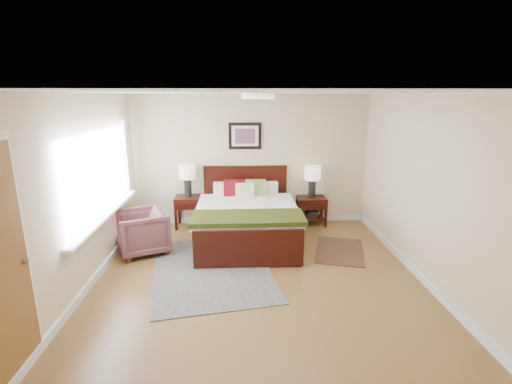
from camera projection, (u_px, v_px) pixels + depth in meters
floor at (258, 281)px, 5.06m from camera, size 5.00×5.00×0.00m
back_wall at (251, 160)px, 7.16m from camera, size 4.50×0.04×2.50m
front_wall at (280, 294)px, 2.33m from camera, size 4.50×0.04×2.50m
left_wall at (79, 195)px, 4.64m from camera, size 0.04×5.00×2.50m
right_wall at (430, 191)px, 4.85m from camera, size 0.04×5.00×2.50m
ceiling at (259, 92)px, 4.43m from camera, size 4.50×5.00×0.02m
window at (102, 174)px, 5.29m from camera, size 0.11×2.72×1.32m
ceil_fixture at (258, 95)px, 4.44m from camera, size 0.44×0.44×0.08m
bed at (247, 212)px, 6.34m from camera, size 1.73×2.10×1.13m
wall_art at (245, 136)px, 7.01m from camera, size 0.62×0.05×0.50m
nightstand_left at (189, 203)px, 7.06m from camera, size 0.50×0.45×0.60m
nightstand_right at (311, 208)px, 7.21m from camera, size 0.56×0.42×0.55m
lamp_left at (187, 175)px, 6.94m from camera, size 0.31×0.31×0.61m
lamp_right at (312, 176)px, 7.07m from camera, size 0.31×0.31×0.61m
armchair at (142, 232)px, 5.93m from camera, size 0.99×0.98×0.69m
rug_persian at (212, 269)px, 5.42m from camera, size 2.01×2.56×0.01m
rug_navy at (340, 251)px, 6.05m from camera, size 1.02×1.28×0.01m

